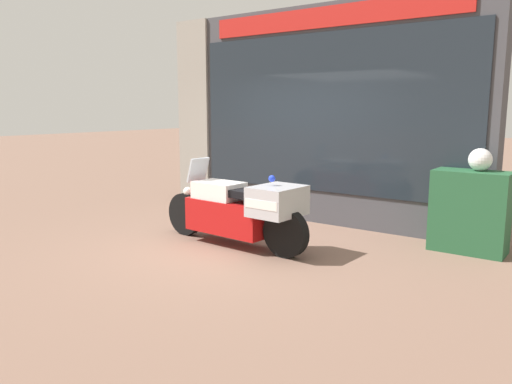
{
  "coord_description": "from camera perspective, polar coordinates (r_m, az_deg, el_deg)",
  "views": [
    {
      "loc": [
        4.21,
        -5.39,
        1.9
      ],
      "look_at": [
        -0.03,
        0.4,
        0.69
      ],
      "focal_mm": 35.0,
      "sensor_mm": 36.0,
      "label": 1
    }
  ],
  "objects": [
    {
      "name": "ground_plane",
      "position": [
        7.1,
        -1.74,
        -5.97
      ],
      "size": [
        60.0,
        60.0,
        0.0
      ],
      "primitive_type": "plane",
      "color": "#7A5B4C"
    },
    {
      "name": "shop_building",
      "position": [
        8.69,
        4.53,
        8.69
      ],
      "size": [
        5.82,
        0.55,
        3.53
      ],
      "color": "#424247",
      "rests_on": "ground"
    },
    {
      "name": "window_display",
      "position": [
        8.52,
        8.24,
        -0.3
      ],
      "size": [
        4.63,
        0.3,
        1.91
      ],
      "color": "slate",
      "rests_on": "ground"
    },
    {
      "name": "paramedic_motorcycle",
      "position": [
        6.85,
        -1.79,
        -1.98
      ],
      "size": [
        2.51,
        0.72,
        1.19
      ],
      "rotation": [
        0.0,
        0.0,
        3.09
      ],
      "color": "black",
      "rests_on": "ground"
    },
    {
      "name": "utility_cabinet",
      "position": [
        7.2,
        23.24,
        -2.08
      ],
      "size": [
        0.95,
        0.5,
        1.09
      ],
      "primitive_type": "cube",
      "color": "#235633",
      "rests_on": "ground"
    },
    {
      "name": "white_helmet",
      "position": [
        7.13,
        24.26,
        3.39
      ],
      "size": [
        0.3,
        0.3,
        0.3
      ],
      "primitive_type": "sphere",
      "color": "white",
      "rests_on": "utility_cabinet"
    }
  ]
}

